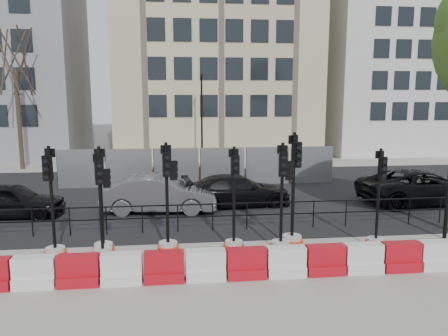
{
  "coord_description": "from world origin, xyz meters",
  "views": [
    {
      "loc": [
        -1.24,
        -13.37,
        4.68
      ],
      "look_at": [
        0.6,
        3.0,
        1.93
      ],
      "focal_mm": 35.0,
      "sensor_mm": 36.0,
      "label": 1
    }
  ],
  "objects": [
    {
      "name": "car_d",
      "position": [
        9.39,
        4.14,
        0.76
      ],
      "size": [
        3.34,
        5.82,
        1.51
      ],
      "primitive_type": "imported",
      "rotation": [
        0.0,
        0.0,
        1.65
      ],
      "color": "black",
      "rests_on": "ground"
    },
    {
      "name": "building_white",
      "position": [
        17.0,
        21.99,
        8.0
      ],
      "size": [
        12.0,
        9.06,
        16.0
      ],
      "color": "silver",
      "rests_on": "ground"
    },
    {
      "name": "barrier_row",
      "position": [
        0.0,
        -2.8,
        0.37
      ],
      "size": [
        16.75,
        0.5,
        0.8
      ],
      "color": "red",
      "rests_on": "ground"
    },
    {
      "name": "sidewalk_far",
      "position": [
        0.0,
        16.0,
        0.01
      ],
      "size": [
        40.0,
        4.0,
        0.02
      ],
      "primitive_type": "cube",
      "color": "gray",
      "rests_on": "ground"
    },
    {
      "name": "lamp_post_far",
      "position": [
        0.5,
        14.98,
        3.22
      ],
      "size": [
        0.12,
        0.56,
        6.0
      ],
      "color": "black",
      "rests_on": "ground"
    },
    {
      "name": "building_cream",
      "position": [
        2.0,
        21.99,
        9.0
      ],
      "size": [
        15.0,
        10.06,
        18.0
      ],
      "color": "#BFAB8C",
      "rests_on": "ground"
    },
    {
      "name": "heras_fencing",
      "position": [
        -0.01,
        9.8,
        0.68
      ],
      "size": [
        14.33,
        1.72,
        2.0
      ],
      "color": "gray",
      "rests_on": "ground"
    },
    {
      "name": "traffic_signal_h",
      "position": [
        4.8,
        -1.2,
        0.65
      ],
      "size": [
        0.62,
        0.62,
        3.14
      ],
      "rotation": [
        0.0,
        0.0,
        0.16
      ],
      "color": "beige",
      "rests_on": "ground"
    },
    {
      "name": "road",
      "position": [
        0.0,
        7.0,
        0.01
      ],
      "size": [
        40.0,
        14.0,
        0.03
      ],
      "primitive_type": "cube",
      "color": "black",
      "rests_on": "ground"
    },
    {
      "name": "traffic_signal_e",
      "position": [
        0.45,
        -1.0,
        0.67
      ],
      "size": [
        0.64,
        0.64,
        3.23
      ],
      "rotation": [
        0.0,
        0.0,
        0.12
      ],
      "color": "beige",
      "rests_on": "ground"
    },
    {
      "name": "ground",
      "position": [
        0.0,
        0.0,
        0.0
      ],
      "size": [
        120.0,
        120.0,
        0.0
      ],
      "primitive_type": "plane",
      "color": "#51514C",
      "rests_on": "ground"
    },
    {
      "name": "building_grey",
      "position": [
        -14.0,
        21.99,
        7.0
      ],
      "size": [
        11.0,
        9.06,
        14.0
      ],
      "color": "gray",
      "rests_on": "ground"
    },
    {
      "name": "traffic_signal_g",
      "position": [
        2.28,
        -0.83,
        0.74
      ],
      "size": [
        0.71,
        0.71,
        3.61
      ],
      "rotation": [
        0.0,
        0.0,
        0.34
      ],
      "color": "beige",
      "rests_on": "ground"
    },
    {
      "name": "traffic_signal_b",
      "position": [
        -3.33,
        -1.22,
        0.76
      ],
      "size": [
        0.63,
        0.63,
        3.18
      ],
      "rotation": [
        0.0,
        0.0,
        0.25
      ],
      "color": "beige",
      "rests_on": "ground"
    },
    {
      "name": "sidewalk_near",
      "position": [
        0.0,
        -3.0,
        0.01
      ],
      "size": [
        40.0,
        6.0,
        0.02
      ],
      "primitive_type": "cube",
      "color": "gray",
      "rests_on": "ground"
    },
    {
      "name": "kerb_railing",
      "position": [
        0.0,
        1.2,
        0.69
      ],
      "size": [
        18.0,
        0.04,
        1.0
      ],
      "color": "black",
      "rests_on": "ground"
    },
    {
      "name": "car_c",
      "position": [
        1.35,
        4.64,
        0.67
      ],
      "size": [
        2.87,
        5.03,
        1.34
      ],
      "primitive_type": "imported",
      "rotation": [
        0.0,
        0.0,
        1.68
      ],
      "color": "black",
      "rests_on": "ground"
    },
    {
      "name": "car_b",
      "position": [
        -1.91,
        3.99,
        0.75
      ],
      "size": [
        2.35,
        4.84,
        1.51
      ],
      "primitive_type": "imported",
      "rotation": [
        0.0,
        0.0,
        1.49
      ],
      "color": "#505055",
      "rests_on": "ground"
    },
    {
      "name": "traffic_signal_a",
      "position": [
        -4.71,
        -1.03,
        0.69
      ],
      "size": [
        0.65,
        0.65,
        3.32
      ],
      "rotation": [
        0.0,
        0.0,
        -0.21
      ],
      "color": "beige",
      "rests_on": "ground"
    },
    {
      "name": "traffic_signal_d",
      "position": [
        -1.49,
        -0.93,
        0.8
      ],
      "size": [
        0.66,
        0.66,
        3.36
      ],
      "rotation": [
        0.0,
        0.0,
        0.14
      ],
      "color": "beige",
      "rests_on": "ground"
    },
    {
      "name": "traffic_signal_c",
      "position": [
        -3.39,
        -0.8,
        0.67
      ],
      "size": [
        0.64,
        0.64,
        3.26
      ],
      "rotation": [
        0.0,
        0.0,
        0.0
      ],
      "color": "beige",
      "rests_on": "ground"
    },
    {
      "name": "tree_bare_far",
      "position": [
        -11.0,
        15.5,
        6.65
      ],
      "size": [
        2.0,
        2.0,
        9.0
      ],
      "color": "#473828",
      "rests_on": "ground"
    },
    {
      "name": "car_a",
      "position": [
        -7.58,
        3.84,
        0.67
      ],
      "size": [
        2.02,
        4.13,
        1.35
      ],
      "primitive_type": "imported",
      "rotation": [
        0.0,
        0.0,
        1.52
      ],
      "color": "black",
      "rests_on": "ground"
    },
    {
      "name": "traffic_signal_f",
      "position": [
        1.83,
        -1.22,
        0.8
      ],
      "size": [
        0.66,
        0.66,
        3.34
      ],
      "rotation": [
        0.0,
        0.0,
        -0.08
      ],
      "color": "beige",
      "rests_on": "ground"
    }
  ]
}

